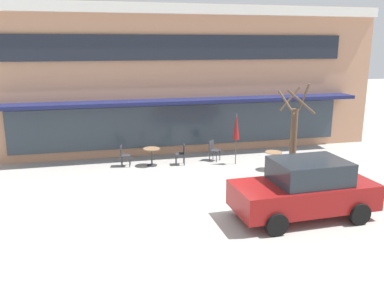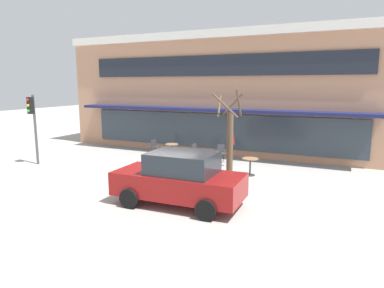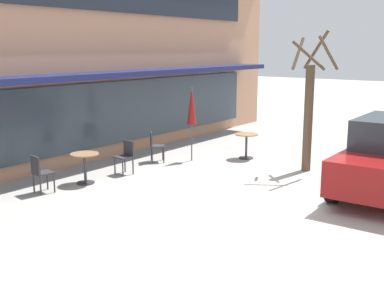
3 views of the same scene
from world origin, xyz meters
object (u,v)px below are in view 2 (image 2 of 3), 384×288
(cafe_table_streetside, at_px, (250,164))
(street_tree, at_px, (230,144))
(cafe_chair_2, at_px, (222,152))
(traffic_light_pole, at_px, (33,118))
(cafe_chair_0, at_px, (155,146))
(parked_sedan, at_px, (180,179))
(cafe_table_near_wall, at_px, (172,148))
(cafe_chair_1, at_px, (192,151))
(patio_umbrella_green_folded, at_px, (232,133))

(cafe_table_streetside, distance_m, street_tree, 2.39)
(cafe_chair_2, height_order, traffic_light_pole, traffic_light_pole)
(cafe_chair_0, height_order, traffic_light_pole, traffic_light_pole)
(traffic_light_pole, bearing_deg, cafe_table_streetside, 13.44)
(cafe_chair_0, distance_m, parked_sedan, 8.09)
(cafe_table_near_wall, height_order, cafe_chair_1, cafe_chair_1)
(cafe_table_near_wall, xyz_separation_m, cafe_chair_2, (2.77, 0.17, 0.01))
(patio_umbrella_green_folded, height_order, cafe_chair_2, patio_umbrella_green_folded)
(patio_umbrella_green_folded, bearing_deg, cafe_table_streetside, -43.01)
(cafe_chair_2, height_order, parked_sedan, parked_sedan)
(parked_sedan, xyz_separation_m, traffic_light_pole, (-9.00, 2.13, 1.42))
(parked_sedan, height_order, traffic_light_pole, traffic_light_pole)
(cafe_chair_1, xyz_separation_m, parked_sedan, (2.39, -6.15, 0.35))
(cafe_table_near_wall, bearing_deg, cafe_chair_2, 3.41)
(cafe_chair_2, bearing_deg, cafe_table_streetside, -43.76)
(cafe_chair_1, bearing_deg, patio_umbrella_green_folded, -11.51)
(cafe_chair_1, relative_size, cafe_chair_2, 1.00)
(cafe_table_streetside, height_order, cafe_chair_0, cafe_chair_0)
(cafe_chair_2, bearing_deg, traffic_light_pole, -151.90)
(parked_sedan, relative_size, traffic_light_pole, 1.25)
(cafe_table_streetside, bearing_deg, street_tree, -97.12)
(cafe_chair_0, bearing_deg, patio_umbrella_green_folded, -9.59)
(cafe_chair_2, relative_size, street_tree, 0.24)
(parked_sedan, distance_m, street_tree, 2.74)
(cafe_chair_1, distance_m, traffic_light_pole, 7.94)
(patio_umbrella_green_folded, xyz_separation_m, cafe_chair_2, (-0.77, 0.77, -1.10))
(cafe_table_streetside, xyz_separation_m, cafe_chair_1, (-3.50, 1.60, 0.01))
(patio_umbrella_green_folded, bearing_deg, parked_sedan, -88.82)
(cafe_table_near_wall, distance_m, cafe_chair_0, 1.17)
(cafe_table_streetside, distance_m, cafe_chair_1, 3.85)
(cafe_table_near_wall, relative_size, parked_sedan, 0.18)
(patio_umbrella_green_folded, bearing_deg, traffic_light_pole, -158.18)
(cafe_chair_0, distance_m, traffic_light_pole, 6.29)
(cafe_chair_0, distance_m, street_tree, 7.04)
(cafe_chair_0, relative_size, traffic_light_pole, 0.26)
(cafe_chair_0, bearing_deg, cafe_chair_1, -7.78)
(cafe_table_streetside, bearing_deg, parked_sedan, -103.69)
(cafe_table_streetside, relative_size, street_tree, 0.20)
(cafe_chair_1, bearing_deg, cafe_table_streetside, -24.65)
(cafe_table_near_wall, height_order, cafe_chair_2, cafe_chair_2)
(street_tree, relative_size, traffic_light_pole, 1.11)
(cafe_chair_0, bearing_deg, street_tree, -35.24)
(cafe_table_streetside, relative_size, traffic_light_pole, 0.22)
(cafe_chair_1, xyz_separation_m, traffic_light_pole, (-6.61, -4.02, 1.77))
(traffic_light_pole, bearing_deg, cafe_chair_1, 31.30)
(cafe_chair_0, height_order, parked_sedan, parked_sedan)
(cafe_chair_2, xyz_separation_m, parked_sedan, (0.89, -6.46, 0.35))
(cafe_chair_1, distance_m, parked_sedan, 6.61)
(cafe_chair_0, bearing_deg, parked_sedan, -53.37)
(patio_umbrella_green_folded, height_order, parked_sedan, patio_umbrella_green_folded)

